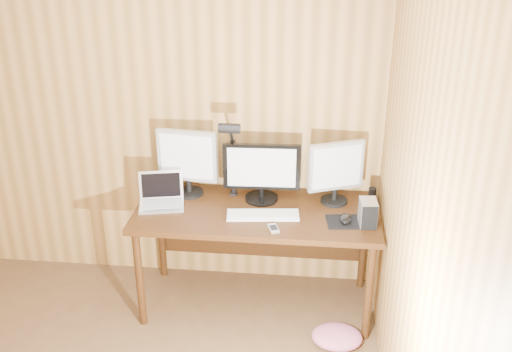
% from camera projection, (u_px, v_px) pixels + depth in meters
% --- Properties ---
extents(desk, '(1.60, 0.70, 0.75)m').
position_uv_depth(desk, '(258.00, 221.00, 4.05)').
color(desk, '#331B0A').
rests_on(desk, floor).
extents(monitor_center, '(0.52, 0.22, 0.40)m').
position_uv_depth(monitor_center, '(262.00, 172.00, 3.98)').
color(monitor_center, black).
rests_on(monitor_center, desk).
extents(monitor_left, '(0.41, 0.20, 0.47)m').
position_uv_depth(monitor_left, '(187.00, 161.00, 4.04)').
color(monitor_left, black).
rests_on(monitor_left, desk).
extents(monitor_right, '(0.36, 0.18, 0.43)m').
position_uv_depth(monitor_right, '(336.00, 171.00, 3.94)').
color(monitor_right, black).
rests_on(monitor_right, desk).
extents(laptop, '(0.33, 0.28, 0.21)m').
position_uv_depth(laptop, '(161.00, 197.00, 3.99)').
color(laptop, silver).
rests_on(laptop, desk).
extents(keyboard, '(0.47, 0.19, 0.02)m').
position_uv_depth(keyboard, '(263.00, 215.00, 3.85)').
color(keyboard, white).
rests_on(keyboard, desk).
extents(mousepad, '(0.25, 0.22, 0.00)m').
position_uv_depth(mousepad, '(345.00, 222.00, 3.78)').
color(mousepad, black).
rests_on(mousepad, desk).
extents(mouse, '(0.07, 0.12, 0.04)m').
position_uv_depth(mouse, '(345.00, 219.00, 3.77)').
color(mouse, black).
rests_on(mouse, mousepad).
extents(hard_drive, '(0.11, 0.16, 0.16)m').
position_uv_depth(hard_drive, '(368.00, 213.00, 3.72)').
color(hard_drive, silver).
rests_on(hard_drive, desk).
extents(phone, '(0.08, 0.12, 0.01)m').
position_uv_depth(phone, '(273.00, 228.00, 3.70)').
color(phone, silver).
rests_on(phone, desk).
extents(speaker, '(0.05, 0.05, 0.12)m').
position_uv_depth(speaker, '(372.00, 196.00, 3.97)').
color(speaker, black).
rests_on(speaker, desk).
extents(desk_lamp, '(0.14, 0.20, 0.61)m').
position_uv_depth(desk_lamp, '(231.00, 148.00, 3.91)').
color(desk_lamp, black).
rests_on(desk_lamp, desk).
extents(fabric_pile, '(0.36, 0.31, 0.10)m').
position_uv_depth(fabric_pile, '(337.00, 337.00, 3.84)').
color(fabric_pile, '#B55775').
rests_on(fabric_pile, floor).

